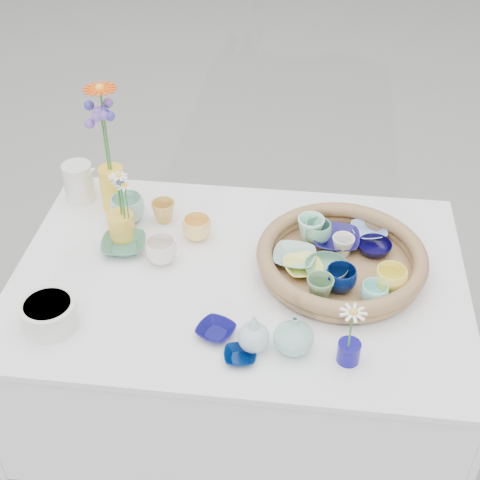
# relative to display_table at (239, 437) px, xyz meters

# --- Properties ---
(ground) EXTENTS (80.00, 80.00, 0.00)m
(ground) POSITION_rel_display_table_xyz_m (0.00, 0.00, 0.00)
(ground) COLOR gray
(display_table) EXTENTS (1.26, 0.86, 0.77)m
(display_table) POSITION_rel_display_table_xyz_m (0.00, 0.00, 0.00)
(display_table) COLOR white
(display_table) RESTS_ON ground
(wicker_tray) EXTENTS (0.47, 0.47, 0.08)m
(wicker_tray) POSITION_rel_display_table_xyz_m (0.28, 0.05, 0.80)
(wicker_tray) COLOR brown
(wicker_tray) RESTS_ON display_table
(tray_ceramic_0) EXTENTS (0.14, 0.14, 0.03)m
(tray_ceramic_0) POSITION_rel_display_table_xyz_m (0.27, 0.14, 0.80)
(tray_ceramic_0) COLOR #151059
(tray_ceramic_0) RESTS_ON wicker_tray
(tray_ceramic_1) EXTENTS (0.10, 0.10, 0.03)m
(tray_ceramic_1) POSITION_rel_display_table_xyz_m (0.37, 0.12, 0.80)
(tray_ceramic_1) COLOR black
(tray_ceramic_1) RESTS_ON wicker_tray
(tray_ceramic_2) EXTENTS (0.11, 0.11, 0.07)m
(tray_ceramic_2) POSITION_rel_display_table_xyz_m (0.41, -0.03, 0.82)
(tray_ceramic_2) COLOR #FFE750
(tray_ceramic_2) RESTS_ON wicker_tray
(tray_ceramic_3) EXTENTS (0.14, 0.14, 0.04)m
(tray_ceramic_3) POSITION_rel_display_table_xyz_m (0.24, 0.00, 0.80)
(tray_ceramic_3) COLOR #599370
(tray_ceramic_3) RESTS_ON wicker_tray
(tray_ceramic_4) EXTENTS (0.10, 0.10, 0.07)m
(tray_ceramic_4) POSITION_rel_display_table_xyz_m (0.22, -0.09, 0.82)
(tray_ceramic_4) COLOR #608A5D
(tray_ceramic_4) RESTS_ON wicker_tray
(tray_ceramic_5) EXTENTS (0.13, 0.13, 0.03)m
(tray_ceramic_5) POSITION_rel_display_table_xyz_m (0.15, 0.05, 0.80)
(tray_ceramic_5) COLOR #98BFB0
(tray_ceramic_5) RESTS_ON wicker_tray
(tray_ceramic_6) EXTENTS (0.09, 0.09, 0.07)m
(tray_ceramic_6) POSITION_rel_display_table_xyz_m (0.19, 0.16, 0.82)
(tray_ceramic_6) COLOR #BCFDEC
(tray_ceramic_6) RESTS_ON wicker_tray
(tray_ceramic_7) EXTENTS (0.07, 0.07, 0.06)m
(tray_ceramic_7) POSITION_rel_display_table_xyz_m (0.28, 0.10, 0.81)
(tray_ceramic_7) COLOR white
(tray_ceramic_7) RESTS_ON wicker_tray
(tray_ceramic_8) EXTENTS (0.13, 0.13, 0.03)m
(tray_ceramic_8) POSITION_rel_display_table_xyz_m (0.36, 0.20, 0.80)
(tray_ceramic_8) COLOR #87A9E0
(tray_ceramic_8) RESTS_ON wicker_tray
(tray_ceramic_9) EXTENTS (0.09, 0.09, 0.07)m
(tray_ceramic_9) POSITION_rel_display_table_xyz_m (0.28, -0.05, 0.82)
(tray_ceramic_9) COLOR #031145
(tray_ceramic_9) RESTS_ON wicker_tray
(tray_ceramic_10) EXTENTS (0.14, 0.14, 0.03)m
(tray_ceramic_10) POSITION_rel_display_table_xyz_m (0.18, 0.01, 0.80)
(tray_ceramic_10) COLOR #F1F56B
(tray_ceramic_10) RESTS_ON wicker_tray
(tray_ceramic_11) EXTENTS (0.08, 0.08, 0.06)m
(tray_ceramic_11) POSITION_rel_display_table_xyz_m (0.36, -0.09, 0.81)
(tray_ceramic_11) COLOR #8EE8E1
(tray_ceramic_11) RESTS_ON wicker_tray
(tray_ceramic_12) EXTENTS (0.08, 0.08, 0.06)m
(tray_ceramic_12) POSITION_rel_display_table_xyz_m (0.21, 0.15, 0.81)
(tray_ceramic_12) COLOR #6AA984
(tray_ceramic_12) RESTS_ON wicker_tray
(loose_ceramic_0) EXTENTS (0.09, 0.09, 0.07)m
(loose_ceramic_0) POSITION_rel_display_table_xyz_m (-0.26, 0.22, 0.80)
(loose_ceramic_0) COLOR gold
(loose_ceramic_0) RESTS_ON display_table
(loose_ceramic_1) EXTENTS (0.10, 0.10, 0.07)m
(loose_ceramic_1) POSITION_rel_display_table_xyz_m (-0.14, 0.15, 0.80)
(loose_ceramic_1) COLOR #FFCB67
(loose_ceramic_1) RESTS_ON display_table
(loose_ceramic_2) EXTENTS (0.15, 0.15, 0.03)m
(loose_ceramic_2) POSITION_rel_display_table_xyz_m (-0.35, 0.07, 0.78)
(loose_ceramic_2) COLOR #41795F
(loose_ceramic_2) RESTS_ON display_table
(loose_ceramic_3) EXTENTS (0.10, 0.10, 0.07)m
(loose_ceramic_3) POSITION_rel_display_table_xyz_m (-0.23, 0.03, 0.80)
(loose_ceramic_3) COLOR silver
(loose_ceramic_3) RESTS_ON display_table
(loose_ceramic_4) EXTENTS (0.12, 0.12, 0.02)m
(loose_ceramic_4) POSITION_rel_display_table_xyz_m (-0.03, -0.24, 0.78)
(loose_ceramic_4) COLOR #0C0B53
(loose_ceramic_4) RESTS_ON display_table
(loose_ceramic_5) EXTENTS (0.13, 0.13, 0.08)m
(loose_ceramic_5) POSITION_rel_display_table_xyz_m (-0.37, 0.21, 0.81)
(loose_ceramic_5) COLOR #97CBB8
(loose_ceramic_5) RESTS_ON display_table
(loose_ceramic_6) EXTENTS (0.09, 0.09, 0.02)m
(loose_ceramic_6) POSITION_rel_display_table_xyz_m (0.04, -0.31, 0.77)
(loose_ceramic_6) COLOR #011444
(loose_ceramic_6) RESTS_ON display_table
(fluted_bowl) EXTENTS (0.18, 0.18, 0.07)m
(fluted_bowl) POSITION_rel_display_table_xyz_m (-0.45, -0.25, 0.80)
(fluted_bowl) COLOR silver
(fluted_bowl) RESTS_ON display_table
(bud_vase_paleblue) EXTENTS (0.08, 0.08, 0.12)m
(bud_vase_paleblue) POSITION_rel_display_table_xyz_m (0.07, -0.27, 0.83)
(bud_vase_paleblue) COLOR #AEC4C9
(bud_vase_paleblue) RESTS_ON display_table
(bud_vase_seafoam) EXTENTS (0.13, 0.13, 0.10)m
(bud_vase_seafoam) POSITION_rel_display_table_xyz_m (0.17, -0.26, 0.82)
(bud_vase_seafoam) COLOR #8AC0B4
(bud_vase_seafoam) RESTS_ON display_table
(bud_vase_cobalt) EXTENTS (0.07, 0.07, 0.06)m
(bud_vase_cobalt) POSITION_rel_display_table_xyz_m (0.30, -0.28, 0.79)
(bud_vase_cobalt) COLOR navy
(bud_vase_cobalt) RESTS_ON display_table
(single_daisy) EXTENTS (0.09, 0.09, 0.13)m
(single_daisy) POSITION_rel_display_table_xyz_m (0.30, -0.29, 0.88)
(single_daisy) COLOR white
(single_daisy) RESTS_ON bud_vase_cobalt
(tall_vase_yellow) EXTENTS (0.08, 0.08, 0.14)m
(tall_vase_yellow) POSITION_rel_display_table_xyz_m (-0.43, 0.27, 0.84)
(tall_vase_yellow) COLOR yellow
(tall_vase_yellow) RESTS_ON display_table
(gerbera) EXTENTS (0.13, 0.13, 0.28)m
(gerbera) POSITION_rel_display_table_xyz_m (-0.42, 0.27, 1.04)
(gerbera) COLOR #EF4806
(gerbera) RESTS_ON tall_vase_yellow
(hydrangea) EXTENTS (0.09, 0.09, 0.26)m
(hydrangea) POSITION_rel_display_table_xyz_m (-0.43, 0.27, 1.00)
(hydrangea) COLOR #35389D
(hydrangea) RESTS_ON tall_vase_yellow
(white_pitcher) EXTENTS (0.14, 0.11, 0.13)m
(white_pitcher) POSITION_rel_display_table_xyz_m (-0.55, 0.31, 0.83)
(white_pitcher) COLOR silver
(white_pitcher) RESTS_ON display_table
(daisy_cup) EXTENTS (0.10, 0.10, 0.08)m
(daisy_cup) POSITION_rel_display_table_xyz_m (-0.37, 0.12, 0.81)
(daisy_cup) COLOR yellow
(daisy_cup) RESTS_ON display_table
(daisy_posy) EXTENTS (0.11, 0.11, 0.15)m
(daisy_posy) POSITION_rel_display_table_xyz_m (-0.35, 0.12, 0.92)
(daisy_posy) COLOR white
(daisy_posy) RESTS_ON daisy_cup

